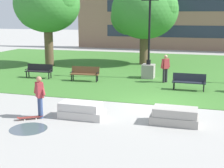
{
  "coord_description": "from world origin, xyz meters",
  "views": [
    {
      "loc": [
        1.89,
        -13.87,
        4.07
      ],
      "look_at": [
        -1.74,
        -1.4,
        1.2
      ],
      "focal_mm": 50.0,
      "sensor_mm": 36.0,
      "label": 1
    }
  ],
  "objects": [
    {
      "name": "park_bench_far_left",
      "position": [
        -5.12,
        4.14,
        0.54
      ],
      "size": [
        1.84,
        0.69,
        0.9
      ],
      "color": "brown",
      "rests_on": "grass_lawn"
    },
    {
      "name": "concrete_block_left",
      "position": [
        1.02,
        -2.32,
        0.31
      ],
      "size": [
        1.8,
        0.9,
        0.64
      ],
      "color": "#9E9991",
      "rests_on": "ground"
    },
    {
      "name": "ground_plane",
      "position": [
        0.0,
        0.0,
        0.0
      ],
      "size": [
        140.0,
        140.0,
        0.0
      ],
      "primitive_type": "plane",
      "color": "#A3A09B"
    },
    {
      "name": "skateboard",
      "position": [
        -4.57,
        -3.39,
        0.09
      ],
      "size": [
        0.96,
        0.74,
        0.14
      ],
      "color": "maroon",
      "rests_on": "ground"
    },
    {
      "name": "puddle",
      "position": [
        -4.07,
        -4.36,
        0.0
      ],
      "size": [
        1.38,
        1.38,
        0.01
      ],
      "primitive_type": "cylinder",
      "color": "#47515B",
      "rests_on": "ground"
    },
    {
      "name": "grass_lawn",
      "position": [
        0.0,
        10.0,
        0.01
      ],
      "size": [
        40.0,
        20.0,
        0.02
      ],
      "primitive_type": "cube",
      "color": "#3D752D",
      "rests_on": "ground"
    },
    {
      "name": "park_bench_far_right",
      "position": [
        -8.39,
        4.25,
        0.54
      ],
      "size": [
        1.82,
        0.6,
        0.9
      ],
      "color": "black",
      "rests_on": "grass_lawn"
    },
    {
      "name": "tree_near_right",
      "position": [
        -10.13,
        8.97,
        4.84
      ],
      "size": [
        5.44,
        5.18,
        7.1
      ],
      "color": "brown",
      "rests_on": "grass_lawn"
    },
    {
      "name": "person_bystander_near_lawn",
      "position": [
        -0.23,
        5.1,
        0.98
      ],
      "size": [
        0.55,
        0.7,
        1.71
      ],
      "color": "#28282D",
      "rests_on": "grass_lawn"
    },
    {
      "name": "tree_far_left",
      "position": [
        -2.91,
        11.99,
        4.38
      ],
      "size": [
        5.74,
        5.46,
        6.76
      ],
      "color": "brown",
      "rests_on": "grass_lawn"
    },
    {
      "name": "lamp_post_center",
      "position": [
        -1.45,
        6.19,
        1.12
      ],
      "size": [
        1.32,
        0.8,
        5.49
      ],
      "color": "gray",
      "rests_on": "grass_lawn"
    },
    {
      "name": "concrete_block_center",
      "position": [
        -2.68,
        -2.61,
        0.31
      ],
      "size": [
        1.81,
        0.9,
        0.64
      ],
      "color": "#BCB7B2",
      "rests_on": "ground"
    },
    {
      "name": "park_bench_near_right",
      "position": [
        1.28,
        3.47,
        0.54
      ],
      "size": [
        1.8,
        0.55,
        0.9
      ],
      "color": "#1E232D",
      "rests_on": "grass_lawn"
    },
    {
      "name": "building_facade_distant",
      "position": [
        2.04,
        24.5,
        5.64
      ],
      "size": [
        31.37,
        1.03,
        11.28
      ],
      "color": "#8E6B56",
      "rests_on": "ground"
    },
    {
      "name": "person_skateboarder",
      "position": [
        -4.27,
        -3.07,
        0.97
      ],
      "size": [
        0.7,
        0.45,
        1.71
      ],
      "color": "#384C7A",
      "rests_on": "ground"
    }
  ]
}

